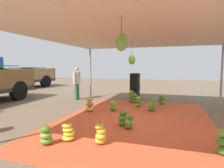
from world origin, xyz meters
TOP-DOWN VIEW (x-y plane):
  - ground_plane at (0.00, 3.00)m, footprint 40.00×40.00m
  - tarp_orange at (0.00, 0.00)m, footprint 6.68×4.75m
  - tent_canopy at (-0.01, -0.09)m, footprint 8.00×7.00m
  - banana_bunch_0 at (3.03, 0.76)m, footprint 0.40×0.40m
  - banana_bunch_1 at (-1.86, -2.11)m, footprint 0.36×0.36m
  - banana_bunch_2 at (2.94, -0.70)m, footprint 0.43×0.44m
  - banana_bunch_3 at (0.61, 1.89)m, footprint 0.39×0.39m
  - banana_bunch_4 at (-2.52, 1.50)m, footprint 0.36×0.35m
  - banana_bunch_5 at (-2.14, 1.18)m, footprint 0.44×0.41m
  - banana_bunch_6 at (2.77, 0.54)m, footprint 0.35×0.34m
  - banana_bunch_7 at (-0.68, 0.23)m, footprint 0.37×0.38m
  - banana_bunch_8 at (-2.14, 0.36)m, footprint 0.36×0.35m
  - banana_bunch_9 at (0.95, 1.03)m, footprint 0.30×0.32m
  - banana_bunch_10 at (-0.92, -0.01)m, footprint 0.32×0.33m
  - banana_bunch_11 at (2.01, 0.24)m, footprint 0.36×0.34m
  - banana_bunch_12 at (1.40, -0.40)m, footprint 0.40×0.40m
  - cargo_truck_far at (5.27, 10.68)m, footprint 6.60×3.58m
  - worker_1 at (2.87, 3.66)m, footprint 0.63×0.39m
  - speaker_stack at (4.11, 0.79)m, footprint 0.54×0.50m

SIDE VIEW (x-z plane):
  - ground_plane at x=0.00m, z-range 0.00..0.00m
  - tarp_orange at x=0.00m, z-range 0.00..0.01m
  - banana_bunch_5 at x=-2.14m, z-range -0.03..0.42m
  - banana_bunch_9 at x=0.95m, z-range -0.02..0.42m
  - banana_bunch_10 at x=-0.92m, z-range -0.02..0.42m
  - banana_bunch_4 at x=-2.52m, z-range -0.02..0.44m
  - banana_bunch_2 at x=2.94m, z-range -0.04..0.47m
  - banana_bunch_7 at x=-0.68m, z-range -0.02..0.47m
  - banana_bunch_6 at x=2.77m, z-range -0.03..0.48m
  - banana_bunch_11 at x=2.01m, z-range -0.02..0.47m
  - banana_bunch_8 at x=-2.14m, z-range -0.03..0.50m
  - banana_bunch_12 at x=1.40m, z-range -0.02..0.50m
  - banana_bunch_1 at x=-1.86m, z-range -0.03..0.53m
  - banana_bunch_3 at x=0.61m, z-range -0.03..0.55m
  - banana_bunch_0 at x=3.03m, z-range -0.03..0.57m
  - speaker_stack at x=4.11m, z-range 0.00..1.38m
  - worker_1 at x=2.87m, z-range 0.14..1.87m
  - cargo_truck_far at x=5.27m, z-range -0.02..2.38m
  - tent_canopy at x=-0.01m, z-range 1.32..4.12m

